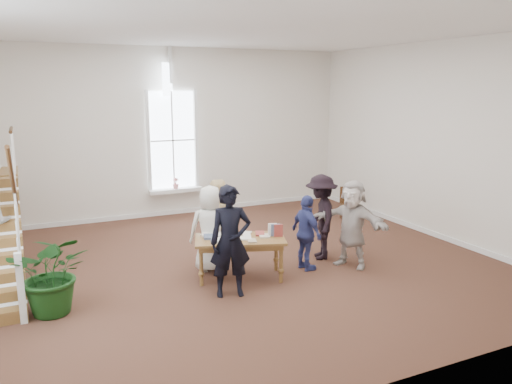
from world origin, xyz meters
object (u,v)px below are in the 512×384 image
person_yellow (216,220)px  woman_cluster_b (321,217)px  police_officer (230,241)px  floor_plant (53,273)px  woman_cluster_c (352,224)px  elderly_woman (211,229)px  side_chair (347,202)px  library_table (239,242)px  woman_cluster_a (307,233)px

person_yellow → woman_cluster_b: 2.12m
police_officer → floor_plant: police_officer is taller
person_yellow → woman_cluster_b: bearing=147.9°
police_officer → person_yellow: size_ratio=1.14×
person_yellow → woman_cluster_c: size_ratio=0.97×
police_officer → elderly_woman: 1.26m
person_yellow → floor_plant: size_ratio=1.27×
woman_cluster_c → side_chair: size_ratio=1.99×
elderly_woman → woman_cluster_c: size_ratio=0.96×
woman_cluster_b → woman_cluster_c: 0.72m
library_table → woman_cluster_b: size_ratio=1.03×
police_officer → woman_cluster_a: (1.77, 0.51, -0.22)m
side_chair → floor_plant: bearing=-136.9°
police_officer → woman_cluster_c: bearing=20.2°
library_table → woman_cluster_a: 1.35m
woman_cluster_a → side_chair: 4.04m
woman_cluster_a → library_table: bearing=78.8°
floor_plant → person_yellow: bearing=21.4°
library_table → police_officer: police_officer is taller
library_table → woman_cluster_c: bearing=10.0°
library_table → woman_cluster_c: 2.28m
police_officer → side_chair: size_ratio=2.19×
library_table → woman_cluster_a: woman_cluster_a is taller
elderly_woman → floor_plant: elderly_woman is taller
library_table → police_officer: 0.84m
side_chair → library_table: bearing=-125.7°
woman_cluster_a → elderly_woman: bearing=61.5°
woman_cluster_b → side_chair: woman_cluster_b is taller
woman_cluster_a → side_chair: woman_cluster_a is taller
elderly_woman → person_yellow: size_ratio=0.99×
police_officer → woman_cluster_c: 2.69m
woman_cluster_c → police_officer: bearing=-112.3°
woman_cluster_a → woman_cluster_b: size_ratio=0.84×
elderly_woman → side_chair: (4.59, 2.05, -0.36)m
police_officer → woman_cluster_a: 1.86m
person_yellow → woman_cluster_c: woman_cluster_c is taller
person_yellow → woman_cluster_b: woman_cluster_b is taller
elderly_woman → woman_cluster_a: 1.83m
person_yellow → side_chair: size_ratio=1.93×
library_table → side_chair: bearing=50.7°
side_chair → elderly_woman: bearing=-133.4°
elderly_woman → woman_cluster_a: (1.67, -0.74, -0.10)m
woman_cluster_c → floor_plant: size_ratio=1.31×
library_table → side_chair: side_chair is taller
library_table → side_chair: 5.01m
woman_cluster_c → side_chair: (2.01, 2.99, -0.39)m
library_table → person_yellow: size_ratio=1.08×
elderly_woman → woman_cluster_b: size_ratio=0.95×
woman_cluster_b → floor_plant: (-5.11, -0.45, -0.22)m
woman_cluster_c → floor_plant: (-5.41, 0.20, -0.20)m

